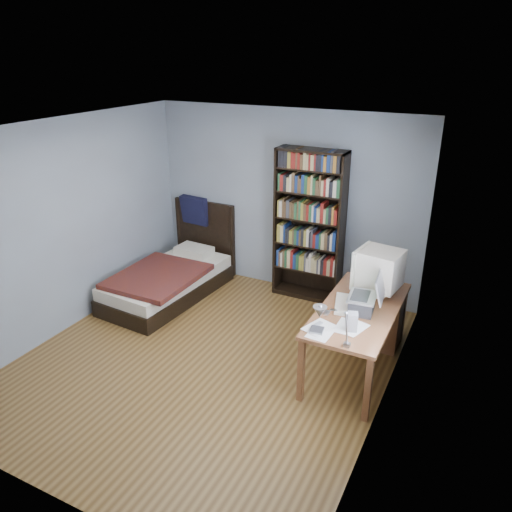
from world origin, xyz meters
name	(u,v)px	position (x,y,z in m)	size (l,w,h in m)	color
room	(205,256)	(0.03, 0.00, 1.25)	(4.20, 4.24, 2.50)	brown
desk	(368,315)	(1.51, 1.03, 0.42)	(0.75, 1.62, 0.73)	brown
crt_monitor	(378,269)	(1.57, 0.99, 1.02)	(0.50, 0.46, 0.51)	beige
laptop	(364,302)	(1.56, 0.51, 0.85)	(0.38, 0.38, 0.43)	#2D2D30
desk_lamp	(325,315)	(1.49, -0.52, 1.20)	(0.22, 0.49, 0.58)	#99999E
keyboard	(344,304)	(1.35, 0.56, 0.75)	(0.18, 0.45, 0.03)	beige
speaker	(352,322)	(1.56, 0.11, 0.82)	(0.09, 0.09, 0.19)	gray
soda_can	(356,294)	(1.41, 0.77, 0.78)	(0.06, 0.06, 0.11)	#073808
mouse	(368,294)	(1.51, 0.89, 0.75)	(0.07, 0.13, 0.04)	silver
phone_silver	(327,313)	(1.24, 0.32, 0.74)	(0.05, 0.09, 0.02)	#AEAEB3
phone_grey	(318,324)	(1.25, 0.07, 0.74)	(0.05, 0.09, 0.02)	gray
external_drive	(317,330)	(1.27, -0.05, 0.74)	(0.12, 0.12, 0.03)	gray
bookshelf	(309,226)	(0.42, 1.94, 1.02)	(0.92, 0.30, 2.04)	black
bed	(171,277)	(-1.28, 1.14, 0.26)	(1.07, 2.05, 1.16)	black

